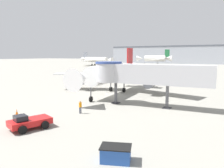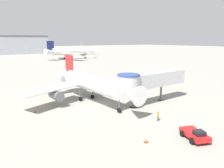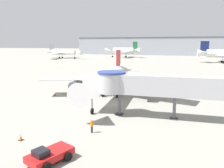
{
  "view_description": "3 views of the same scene",
  "coord_description": "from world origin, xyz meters",
  "px_view_note": "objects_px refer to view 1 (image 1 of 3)",
  "views": [
    {
      "loc": [
        18.86,
        -35.34,
        7.4
      ],
      "look_at": [
        1.99,
        -3.23,
        2.66
      ],
      "focal_mm": 35.0,
      "sensor_mm": 36.0,
      "label": 1
    },
    {
      "loc": [
        -21.97,
        -35.39,
        12.47
      ],
      "look_at": [
        0.97,
        -2.68,
        4.38
      ],
      "focal_mm": 35.0,
      "sensor_mm": 36.0,
      "label": 2
    },
    {
      "loc": [
        12.15,
        -35.75,
        10.48
      ],
      "look_at": [
        0.7,
        0.88,
        3.35
      ],
      "focal_mm": 35.0,
      "sensor_mm": 36.0,
      "label": 3
    }
  ],
  "objects_px": {
    "pushback_tug_red": "(29,122)",
    "service_container_blue": "(116,154)",
    "traffic_cone_port_wing": "(68,88)",
    "traffic_cone_apron_front": "(17,112)",
    "jet_bridge": "(141,74)",
    "background_jet_gray_tail": "(95,60)",
    "main_airplane": "(114,74)",
    "ground_crew_marshaller": "(80,106)",
    "background_jet_green_tail": "(155,58)"
  },
  "relations": [
    {
      "from": "pushback_tug_red",
      "to": "service_container_blue",
      "type": "bearing_deg",
      "value": 11.25
    },
    {
      "from": "traffic_cone_port_wing",
      "to": "traffic_cone_apron_front",
      "type": "relative_size",
      "value": 0.81
    },
    {
      "from": "jet_bridge",
      "to": "background_jet_gray_tail",
      "type": "xyz_separation_m",
      "value": [
        -76.17,
        108.85,
        -0.37
      ]
    },
    {
      "from": "traffic_cone_port_wing",
      "to": "traffic_cone_apron_front",
      "type": "bearing_deg",
      "value": -67.97
    },
    {
      "from": "main_airplane",
      "to": "pushback_tug_red",
      "type": "distance_m",
      "value": 23.44
    },
    {
      "from": "main_airplane",
      "to": "pushback_tug_red",
      "type": "bearing_deg",
      "value": -87.88
    },
    {
      "from": "jet_bridge",
      "to": "ground_crew_marshaller",
      "type": "distance_m",
      "value": 10.16
    },
    {
      "from": "traffic_cone_port_wing",
      "to": "background_jet_gray_tail",
      "type": "distance_m",
      "value": 115.81
    },
    {
      "from": "traffic_cone_port_wing",
      "to": "ground_crew_marshaller",
      "type": "bearing_deg",
      "value": -46.45
    },
    {
      "from": "main_airplane",
      "to": "pushback_tug_red",
      "type": "height_order",
      "value": "main_airplane"
    },
    {
      "from": "main_airplane",
      "to": "background_jet_gray_tail",
      "type": "xyz_separation_m",
      "value": [
        -67.59,
        100.76,
        0.54
      ]
    },
    {
      "from": "traffic_cone_apron_front",
      "to": "main_airplane",
      "type": "bearing_deg",
      "value": 80.19
    },
    {
      "from": "jet_bridge",
      "to": "traffic_cone_apron_front",
      "type": "distance_m",
      "value": 17.59
    },
    {
      "from": "main_airplane",
      "to": "service_container_blue",
      "type": "distance_m",
      "value": 28.48
    },
    {
      "from": "main_airplane",
      "to": "background_jet_gray_tail",
      "type": "distance_m",
      "value": 121.33
    },
    {
      "from": "pushback_tug_red",
      "to": "main_airplane",
      "type": "bearing_deg",
      "value": 116.97
    },
    {
      "from": "main_airplane",
      "to": "ground_crew_marshaller",
      "type": "xyz_separation_m",
      "value": [
        3.18,
        -15.82,
        -2.9
      ]
    },
    {
      "from": "pushback_tug_red",
      "to": "traffic_cone_apron_front",
      "type": "bearing_deg",
      "value": 173.41
    },
    {
      "from": "pushback_tug_red",
      "to": "background_jet_green_tail",
      "type": "xyz_separation_m",
      "value": [
        -30.94,
        148.05,
        4.45
      ]
    },
    {
      "from": "ground_crew_marshaller",
      "to": "background_jet_gray_tail",
      "type": "xyz_separation_m",
      "value": [
        -70.77,
        116.57,
        3.43
      ]
    },
    {
      "from": "pushback_tug_red",
      "to": "background_jet_green_tail",
      "type": "height_order",
      "value": "background_jet_green_tail"
    },
    {
      "from": "service_container_blue",
      "to": "traffic_cone_apron_front",
      "type": "height_order",
      "value": "service_container_blue"
    },
    {
      "from": "background_jet_gray_tail",
      "to": "jet_bridge",
      "type": "bearing_deg",
      "value": -135.67
    },
    {
      "from": "jet_bridge",
      "to": "traffic_cone_port_wing",
      "type": "relative_size",
      "value": 28.64
    },
    {
      "from": "pushback_tug_red",
      "to": "background_jet_gray_tail",
      "type": "distance_m",
      "value": 142.2
    },
    {
      "from": "main_airplane",
      "to": "background_jet_gray_tail",
      "type": "height_order",
      "value": "background_jet_gray_tail"
    },
    {
      "from": "pushback_tug_red",
      "to": "background_jet_gray_tail",
      "type": "xyz_separation_m",
      "value": [
        -69.71,
        123.88,
        3.67
      ]
    },
    {
      "from": "traffic_cone_port_wing",
      "to": "ground_crew_marshaller",
      "type": "distance_m",
      "value": 21.23
    },
    {
      "from": "jet_bridge",
      "to": "traffic_cone_port_wing",
      "type": "height_order",
      "value": "jet_bridge"
    },
    {
      "from": "service_container_blue",
      "to": "traffic_cone_port_wing",
      "type": "xyz_separation_m",
      "value": [
        -24.42,
        24.69,
        -0.27
      ]
    },
    {
      "from": "background_jet_green_tail",
      "to": "background_jet_gray_tail",
      "type": "relative_size",
      "value": 0.89
    },
    {
      "from": "traffic_cone_apron_front",
      "to": "background_jet_green_tail",
      "type": "height_order",
      "value": "background_jet_green_tail"
    },
    {
      "from": "main_airplane",
      "to": "traffic_cone_apron_front",
      "type": "relative_size",
      "value": 39.32
    },
    {
      "from": "background_jet_green_tail",
      "to": "traffic_cone_apron_front",
      "type": "bearing_deg",
      "value": 4.53
    },
    {
      "from": "jet_bridge",
      "to": "ground_crew_marshaller",
      "type": "relative_size",
      "value": 10.36
    },
    {
      "from": "traffic_cone_port_wing",
      "to": "background_jet_gray_tail",
      "type": "xyz_separation_m",
      "value": [
        -56.15,
        101.2,
        4.11
      ]
    },
    {
      "from": "jet_bridge",
      "to": "background_jet_gray_tail",
      "type": "bearing_deg",
      "value": 122.38
    },
    {
      "from": "background_jet_gray_tail",
      "to": "traffic_cone_apron_front",
      "type": "bearing_deg",
      "value": -142.71
    },
    {
      "from": "service_container_blue",
      "to": "background_jet_green_tail",
      "type": "relative_size",
      "value": 0.09
    },
    {
      "from": "background_jet_gray_tail",
      "to": "traffic_cone_port_wing",
      "type": "bearing_deg",
      "value": -141.63
    },
    {
      "from": "jet_bridge",
      "to": "background_jet_green_tail",
      "type": "relative_size",
      "value": 0.64
    },
    {
      "from": "main_airplane",
      "to": "background_jet_gray_tail",
      "type": "bearing_deg",
      "value": 120.73
    },
    {
      "from": "traffic_cone_apron_front",
      "to": "ground_crew_marshaller",
      "type": "distance_m",
      "value": 7.95
    },
    {
      "from": "background_jet_green_tail",
      "to": "traffic_cone_port_wing",
      "type": "bearing_deg",
      "value": 2.51
    },
    {
      "from": "service_container_blue",
      "to": "background_jet_green_tail",
      "type": "bearing_deg",
      "value": 105.57
    },
    {
      "from": "jet_bridge",
      "to": "pushback_tug_red",
      "type": "height_order",
      "value": "jet_bridge"
    },
    {
      "from": "jet_bridge",
      "to": "background_jet_gray_tail",
      "type": "height_order",
      "value": "background_jet_gray_tail"
    },
    {
      "from": "pushback_tug_red",
      "to": "ground_crew_marshaller",
      "type": "height_order",
      "value": "ground_crew_marshaller"
    },
    {
      "from": "background_jet_green_tail",
      "to": "background_jet_gray_tail",
      "type": "bearing_deg",
      "value": -63.45
    },
    {
      "from": "ground_crew_marshaller",
      "to": "background_jet_green_tail",
      "type": "bearing_deg",
      "value": -138.69
    }
  ]
}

